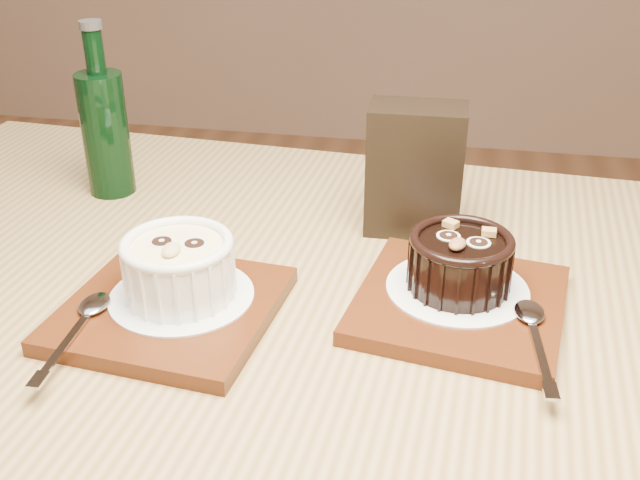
# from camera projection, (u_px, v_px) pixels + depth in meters

# --- Properties ---
(table) EXTENTS (1.25, 0.88, 0.75)m
(table) POSITION_uv_depth(u_px,v_px,m) (322.00, 400.00, 0.71)
(table) COLOR olive
(table) RESTS_ON ground
(tray_left) EXTENTS (0.20, 0.20, 0.01)m
(tray_left) POSITION_uv_depth(u_px,v_px,m) (171.00, 309.00, 0.67)
(tray_left) COLOR #53240D
(tray_left) RESTS_ON table
(doily_left) EXTENTS (0.13, 0.13, 0.00)m
(doily_left) POSITION_uv_depth(u_px,v_px,m) (182.00, 296.00, 0.67)
(doily_left) COLOR white
(doily_left) RESTS_ON tray_left
(ramekin_white) EXTENTS (0.10, 0.10, 0.06)m
(ramekin_white) POSITION_uv_depth(u_px,v_px,m) (179.00, 265.00, 0.66)
(ramekin_white) COLOR white
(ramekin_white) RESTS_ON doily_left
(spoon_left) EXTENTS (0.03, 0.14, 0.01)m
(spoon_left) POSITION_uv_depth(u_px,v_px,m) (77.00, 326.00, 0.63)
(spoon_left) COLOR #BBBCC4
(spoon_left) RESTS_ON tray_left
(tray_right) EXTENTS (0.21, 0.21, 0.01)m
(tray_right) POSITION_uv_depth(u_px,v_px,m) (459.00, 304.00, 0.68)
(tray_right) COLOR #53240D
(tray_right) RESTS_ON table
(doily_right) EXTENTS (0.13, 0.13, 0.00)m
(doily_right) POSITION_uv_depth(u_px,v_px,m) (457.00, 288.00, 0.68)
(doily_right) COLOR white
(doily_right) RESTS_ON tray_right
(ramekin_dark) EXTENTS (0.09, 0.09, 0.06)m
(ramekin_dark) POSITION_uv_depth(u_px,v_px,m) (460.00, 260.00, 0.67)
(ramekin_dark) COLOR black
(ramekin_dark) RESTS_ON doily_right
(spoon_right) EXTENTS (0.04, 0.14, 0.01)m
(spoon_right) POSITION_uv_depth(u_px,v_px,m) (536.00, 335.00, 0.61)
(spoon_right) COLOR #BBBCC4
(spoon_right) RESTS_ON tray_right
(condiment_stand) EXTENTS (0.10, 0.06, 0.14)m
(condiment_stand) POSITION_uv_depth(u_px,v_px,m) (415.00, 170.00, 0.79)
(condiment_stand) COLOR black
(condiment_stand) RESTS_ON table
(green_bottle) EXTENTS (0.05, 0.05, 0.20)m
(green_bottle) POSITION_uv_depth(u_px,v_px,m) (105.00, 129.00, 0.88)
(green_bottle) COLOR black
(green_bottle) RESTS_ON table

